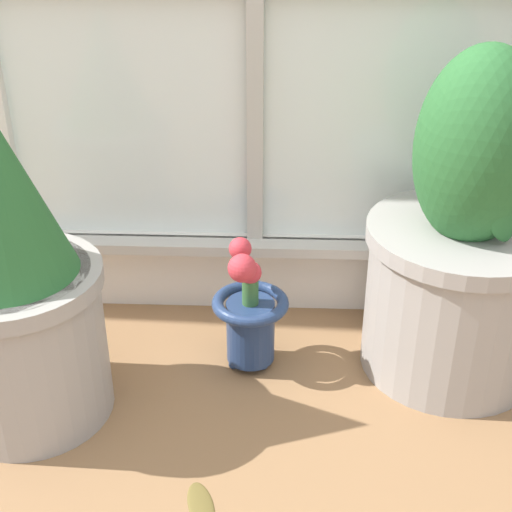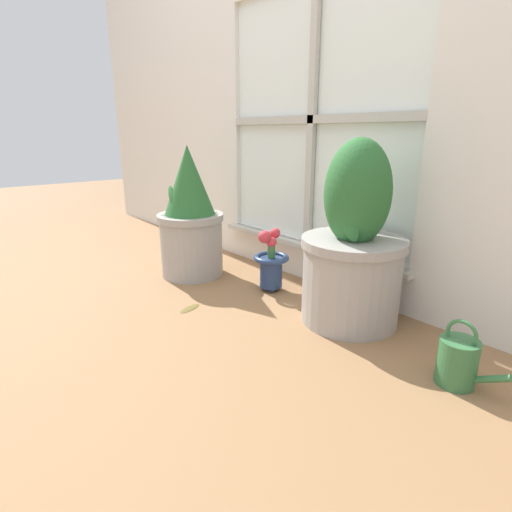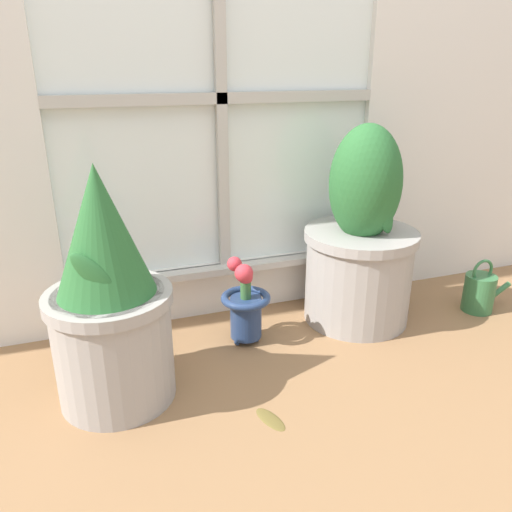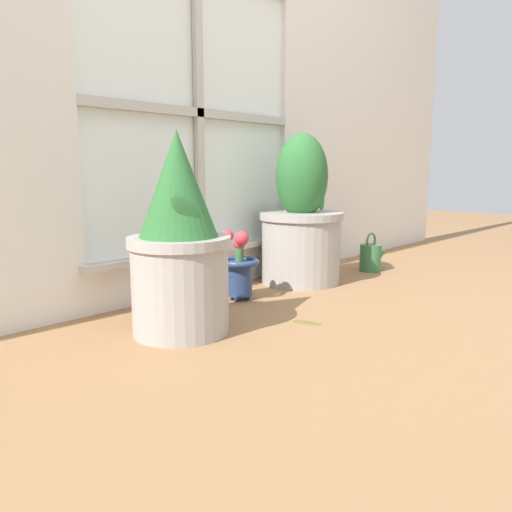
{
  "view_description": "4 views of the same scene",
  "coord_description": "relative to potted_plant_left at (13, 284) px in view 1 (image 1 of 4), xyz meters",
  "views": [
    {
      "loc": [
        0.06,
        -0.88,
        0.97
      ],
      "look_at": [
        0.01,
        0.36,
        0.28
      ],
      "focal_mm": 50.0,
      "sensor_mm": 36.0,
      "label": 1
    },
    {
      "loc": [
        1.28,
        -0.8,
        0.71
      ],
      "look_at": [
        -0.02,
        0.31,
        0.18
      ],
      "focal_mm": 28.0,
      "sensor_mm": 36.0,
      "label": 2
    },
    {
      "loc": [
        -0.46,
        -1.01,
        0.87
      ],
      "look_at": [
        0.02,
        0.34,
        0.32
      ],
      "focal_mm": 35.0,
      "sensor_mm": 36.0,
      "label": 3
    },
    {
      "loc": [
        -1.4,
        -1.05,
        0.53
      ],
      "look_at": [
        0.02,
        0.3,
        0.19
      ],
      "focal_mm": 35.0,
      "sensor_mm": 36.0,
      "label": 4
    }
  ],
  "objects": [
    {
      "name": "flower_vase",
      "position": [
        0.42,
        0.16,
        -0.16
      ],
      "size": [
        0.16,
        0.16,
        0.29
      ],
      "color": "navy",
      "rests_on": "ground_plane"
    },
    {
      "name": "potted_plant_left",
      "position": [
        0.0,
        0.0,
        0.0
      ],
      "size": [
        0.33,
        0.33,
        0.65
      ],
      "color": "#9E9993",
      "rests_on": "ground_plane"
    },
    {
      "name": "potted_plant_right",
      "position": [
        0.86,
        0.18,
        -0.01
      ],
      "size": [
        0.39,
        0.39,
        0.69
      ],
      "color": "#9E9993",
      "rests_on": "ground_plane"
    },
    {
      "name": "ground_plane",
      "position": [
        0.43,
        -0.22,
        -0.29
      ],
      "size": [
        10.0,
        10.0,
        0.0
      ],
      "primitive_type": "plane",
      "color": "olive"
    },
    {
      "name": "fallen_leaf",
      "position": [
        0.36,
        -0.24,
        -0.29
      ],
      "size": [
        0.07,
        0.12,
        0.01
      ],
      "color": "brown",
      "rests_on": "ground_plane"
    }
  ]
}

